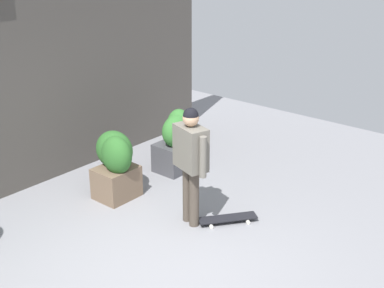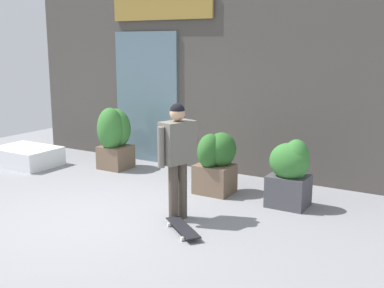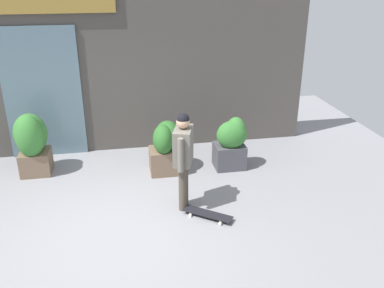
# 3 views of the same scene
# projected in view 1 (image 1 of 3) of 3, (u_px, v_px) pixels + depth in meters

# --- Properties ---
(ground_plane) EXTENTS (12.00, 12.00, 0.00)m
(ground_plane) POSITION_uv_depth(u_px,v_px,m) (161.00, 271.00, 5.88)
(ground_plane) COLOR gray
(skateboarder) EXTENTS (0.39, 0.62, 1.60)m
(skateboarder) POSITION_uv_depth(u_px,v_px,m) (191.00, 155.00, 6.53)
(skateboarder) COLOR #4C4238
(skateboarder) RESTS_ON ground_plane
(skateboard) EXTENTS (0.74, 0.62, 0.08)m
(skateboard) POSITION_uv_depth(u_px,v_px,m) (228.00, 218.00, 6.86)
(skateboard) COLOR black
(skateboard) RESTS_ON ground_plane
(planter_box_left) EXTENTS (0.58, 0.71, 0.98)m
(planter_box_left) POSITION_uv_depth(u_px,v_px,m) (116.00, 162.00, 7.38)
(planter_box_left) COLOR brown
(planter_box_left) RESTS_ON ground_plane
(planter_box_mid) EXTENTS (0.59, 0.52, 1.02)m
(planter_box_mid) POSITION_uv_depth(u_px,v_px,m) (177.00, 139.00, 8.25)
(planter_box_mid) COLOR #47474C
(planter_box_mid) RESTS_ON ground_plane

